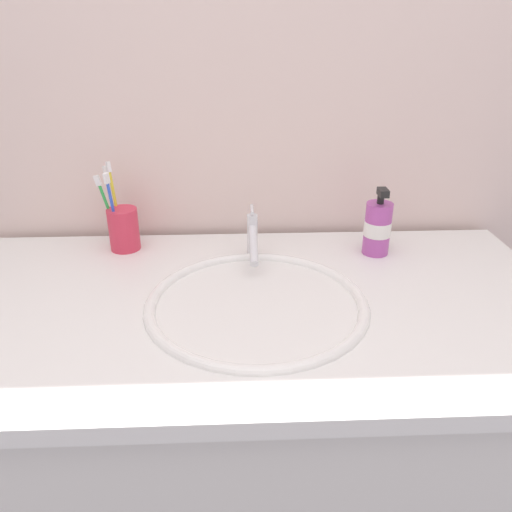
# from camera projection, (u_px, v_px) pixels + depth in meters

# --- Properties ---
(tiled_wall_back) EXTENTS (2.49, 0.04, 2.40)m
(tiled_wall_back) POSITION_uv_depth(u_px,v_px,m) (241.00, 117.00, 1.20)
(tiled_wall_back) COLOR beige
(tiled_wall_back) RESTS_ON ground
(vanity_counter) EXTENTS (1.29, 0.67, 0.91)m
(vanity_counter) POSITION_uv_depth(u_px,v_px,m) (247.00, 464.00, 1.18)
(vanity_counter) COLOR silver
(vanity_counter) RESTS_ON ground
(sink_basin) EXTENTS (0.44, 0.44, 0.10)m
(sink_basin) POSITION_uv_depth(u_px,v_px,m) (257.00, 318.00, 0.98)
(sink_basin) COLOR white
(sink_basin) RESTS_ON vanity_counter
(faucet) EXTENTS (0.02, 0.16, 0.11)m
(faucet) POSITION_uv_depth(u_px,v_px,m) (253.00, 238.00, 1.13)
(faucet) COLOR silver
(faucet) RESTS_ON sink_basin
(toothbrush_cup) EXTENTS (0.07, 0.07, 0.10)m
(toothbrush_cup) POSITION_uv_depth(u_px,v_px,m) (124.00, 229.00, 1.18)
(toothbrush_cup) COLOR #D8334C
(toothbrush_cup) RESTS_ON vanity_counter
(toothbrush_green) EXTENTS (0.05, 0.02, 0.18)m
(toothbrush_green) POSITION_uv_depth(u_px,v_px,m) (108.00, 207.00, 1.16)
(toothbrush_green) COLOR green
(toothbrush_green) RESTS_ON toothbrush_cup
(toothbrush_blue) EXTENTS (0.02, 0.03, 0.19)m
(toothbrush_blue) POSITION_uv_depth(u_px,v_px,m) (112.00, 207.00, 1.14)
(toothbrush_blue) COLOR blue
(toothbrush_blue) RESTS_ON toothbrush_cup
(toothbrush_white) EXTENTS (0.03, 0.05, 0.19)m
(toothbrush_white) POSITION_uv_depth(u_px,v_px,m) (111.00, 200.00, 1.19)
(toothbrush_white) COLOR white
(toothbrush_white) RESTS_ON toothbrush_cup
(toothbrush_yellow) EXTENTS (0.03, 0.04, 0.20)m
(toothbrush_yellow) POSITION_uv_depth(u_px,v_px,m) (115.00, 199.00, 1.17)
(toothbrush_yellow) COLOR yellow
(toothbrush_yellow) RESTS_ON toothbrush_cup
(soap_dispenser) EXTENTS (0.06, 0.06, 0.16)m
(soap_dispenser) POSITION_uv_depth(u_px,v_px,m) (377.00, 228.00, 1.15)
(soap_dispenser) COLOR #B24CA5
(soap_dispenser) RESTS_ON vanity_counter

